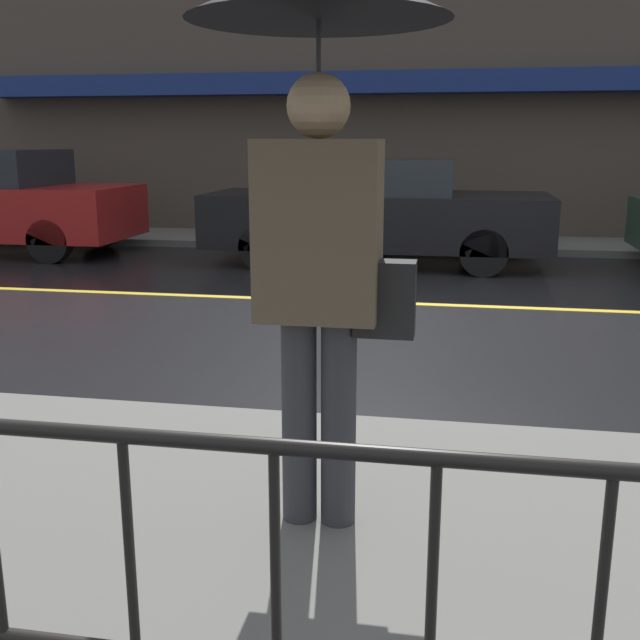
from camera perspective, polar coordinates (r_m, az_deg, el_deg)
ground_plane at (r=7.96m, az=11.01°, el=1.05°), size 80.00×80.00×0.00m
sidewalk_near at (r=3.10m, az=12.06°, el=-18.56°), size 28.00×2.98×0.11m
sidewalk_far at (r=12.36m, az=10.82°, el=5.73°), size 28.00×1.65×0.11m
lane_marking at (r=7.95m, az=11.01°, el=1.08°), size 25.20×0.12×0.01m
building_storefront at (r=13.24m, az=11.33°, el=18.02°), size 28.00×0.85×5.57m
railing_foreground at (r=1.70m, az=14.48°, el=-21.43°), size 12.00×0.04×0.98m
pedestrian at (r=2.92m, az=0.02°, el=15.45°), size 0.98×0.98×2.23m
car_black at (r=10.47m, az=4.12°, el=8.31°), size 4.65×1.77×1.43m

